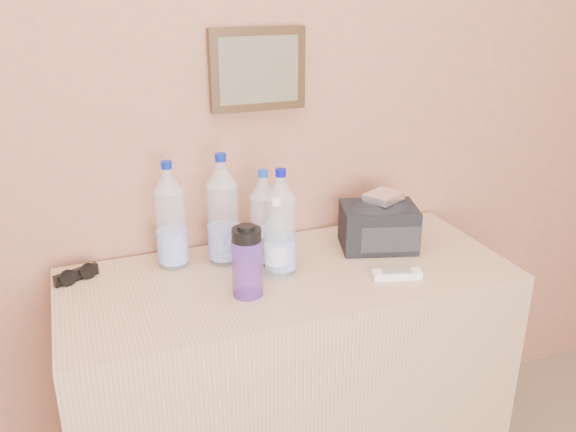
% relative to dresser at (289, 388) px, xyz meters
% --- Properties ---
extents(picture_frame, '(0.30, 0.03, 0.25)m').
position_rel_dresser_xyz_m(picture_frame, '(0.00, 0.27, 0.98)').
color(picture_frame, '#382311').
rests_on(picture_frame, room_shell).
extents(dresser, '(1.34, 0.56, 0.84)m').
position_rel_dresser_xyz_m(dresser, '(0.00, 0.00, 0.00)').
color(dresser, tan).
rests_on(dresser, ground).
extents(pet_large_a, '(0.09, 0.09, 0.33)m').
position_rel_dresser_xyz_m(pet_large_a, '(-0.31, 0.18, 0.57)').
color(pet_large_a, silver).
rests_on(pet_large_a, dresser).
extents(pet_large_b, '(0.09, 0.09, 0.35)m').
position_rel_dresser_xyz_m(pet_large_b, '(-0.16, 0.15, 0.57)').
color(pet_large_b, silver).
rests_on(pet_large_b, dresser).
extents(pet_large_c, '(0.08, 0.08, 0.30)m').
position_rel_dresser_xyz_m(pet_large_c, '(-0.05, 0.10, 0.55)').
color(pet_large_c, silver).
rests_on(pet_large_c, dresser).
extents(pet_large_d, '(0.09, 0.09, 0.32)m').
position_rel_dresser_xyz_m(pet_large_d, '(-0.02, 0.02, 0.56)').
color(pet_large_d, silver).
rests_on(pet_large_d, dresser).
extents(pet_small, '(0.07, 0.07, 0.24)m').
position_rel_dresser_xyz_m(pet_small, '(-0.04, -0.00, 0.53)').
color(pet_small, '#C6DCF9').
rests_on(pet_small, dresser).
extents(nalgene_bottle, '(0.09, 0.09, 0.21)m').
position_rel_dresser_xyz_m(nalgene_bottle, '(-0.15, -0.08, 0.52)').
color(nalgene_bottle, '#5D2CA2').
rests_on(nalgene_bottle, dresser).
extents(sunglasses, '(0.14, 0.10, 0.03)m').
position_rel_dresser_xyz_m(sunglasses, '(-0.60, 0.17, 0.44)').
color(sunglasses, black).
rests_on(sunglasses, dresser).
extents(ac_remote, '(0.15, 0.08, 0.02)m').
position_rel_dresser_xyz_m(ac_remote, '(0.29, -0.14, 0.43)').
color(ac_remote, silver).
rests_on(ac_remote, dresser).
extents(toiletry_bag, '(0.27, 0.23, 0.16)m').
position_rel_dresser_xyz_m(toiletry_bag, '(0.34, 0.07, 0.50)').
color(toiletry_bag, black).
rests_on(toiletry_bag, dresser).
extents(foil_packet, '(0.14, 0.13, 0.02)m').
position_rel_dresser_xyz_m(foil_packet, '(0.35, 0.08, 0.59)').
color(foil_packet, silver).
rests_on(foil_packet, toiletry_bag).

